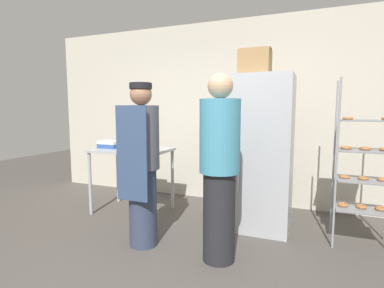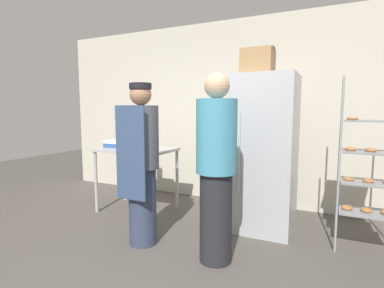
% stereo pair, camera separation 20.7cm
% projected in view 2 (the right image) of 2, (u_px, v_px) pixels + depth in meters
% --- Properties ---
extents(ground_plane, '(14.00, 14.00, 0.00)m').
position_uv_depth(ground_plane, '(149.00, 274.00, 2.63)').
color(ground_plane, '#4C4742').
extents(back_wall, '(6.40, 0.12, 2.79)m').
position_uv_depth(back_wall, '(235.00, 113.00, 4.65)').
color(back_wall, beige).
rests_on(back_wall, ground_plane).
extents(refrigerator, '(0.71, 0.72, 1.84)m').
position_uv_depth(refrigerator, '(264.00, 154.00, 3.55)').
color(refrigerator, '#ADAFB5').
rests_on(refrigerator, ground_plane).
extents(baking_rack, '(0.57, 0.43, 1.76)m').
position_uv_depth(baking_rack, '(369.00, 168.00, 3.01)').
color(baking_rack, '#93969B').
rests_on(baking_rack, ground_plane).
extents(prep_counter, '(1.03, 0.71, 0.90)m').
position_uv_depth(prep_counter, '(137.00, 156.00, 4.22)').
color(prep_counter, '#ADAFB5').
rests_on(prep_counter, ground_plane).
extents(donut_box, '(0.25, 0.24, 0.28)m').
position_uv_depth(donut_box, '(141.00, 145.00, 4.20)').
color(donut_box, silver).
rests_on(donut_box, prep_counter).
extents(blender_pitcher, '(0.15, 0.15, 0.27)m').
position_uv_depth(blender_pitcher, '(140.00, 138.00, 4.48)').
color(blender_pitcher, '#99999E').
rests_on(blender_pitcher, prep_counter).
extents(binder_stack, '(0.29, 0.22, 0.10)m').
position_uv_depth(binder_stack, '(116.00, 144.00, 4.33)').
color(binder_stack, '#2D5193').
rests_on(binder_stack, prep_counter).
extents(cardboard_storage_box, '(0.36, 0.29, 0.31)m').
position_uv_depth(cardboard_storage_box, '(258.00, 62.00, 3.45)').
color(cardboard_storage_box, '#937047').
rests_on(cardboard_storage_box, refrigerator).
extents(person_baker, '(0.36, 0.38, 1.71)m').
position_uv_depth(person_baker, '(142.00, 162.00, 3.14)').
color(person_baker, '#333D56').
rests_on(person_baker, ground_plane).
extents(person_customer, '(0.37, 0.37, 1.77)m').
position_uv_depth(person_customer, '(216.00, 168.00, 2.76)').
color(person_customer, '#232328').
rests_on(person_customer, ground_plane).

